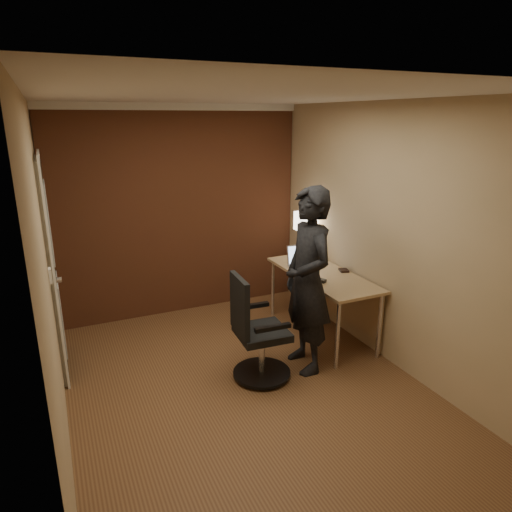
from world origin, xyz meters
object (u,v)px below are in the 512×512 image
object	(u,v)px
office_chair	(255,335)
person	(308,281)
wallet	(344,270)
mouse	(321,280)
desk_lamp	(306,222)
laptop	(303,261)
desk	(328,283)

from	to	relation	value
office_chair	person	bearing A→B (deg)	-0.45
wallet	mouse	bearing A→B (deg)	-156.12
desk_lamp	mouse	world-z (taller)	desk_lamp
mouse	person	bearing A→B (deg)	-163.80
desk_lamp	wallet	xyz separation A→B (m)	(0.07, -0.71, -0.41)
wallet	person	distance (m)	0.89
mouse	wallet	size ratio (longest dim) A/B	0.91
laptop	mouse	distance (m)	0.54
person	desk_lamp	bearing A→B (deg)	154.17
desk_lamp	office_chair	bearing A→B (deg)	-135.74
laptop	mouse	size ratio (longest dim) A/B	3.51
desk	laptop	size ratio (longest dim) A/B	4.27
laptop	office_chair	world-z (taller)	office_chair
desk_lamp	person	world-z (taller)	person
wallet	office_chair	world-z (taller)	office_chair
desk	laptop	world-z (taller)	laptop
mouse	office_chair	xyz separation A→B (m)	(-0.87, -0.28, -0.31)
laptop	office_chair	bearing A→B (deg)	-139.74
laptop	person	bearing A→B (deg)	-117.66
desk_lamp	office_chair	distance (m)	1.82
person	desk	bearing A→B (deg)	136.06
laptop	person	world-z (taller)	person
wallet	desk	bearing A→B (deg)	162.24
desk_lamp	wallet	distance (m)	0.82
wallet	office_chair	bearing A→B (deg)	-159.98
wallet	laptop	bearing A→B (deg)	131.84
wallet	person	xyz separation A→B (m)	(-0.74, -0.47, 0.15)
desk	mouse	xyz separation A→B (m)	(-0.24, -0.23, 0.14)
desk	desk_lamp	distance (m)	0.86
laptop	person	xyz separation A→B (m)	(-0.43, -0.82, 0.09)
desk_lamp	person	distance (m)	1.38
mouse	wallet	bearing A→B (deg)	-0.68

